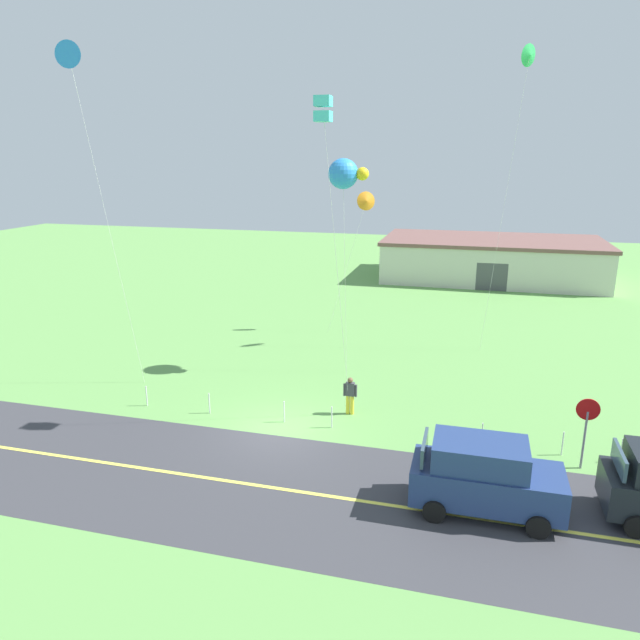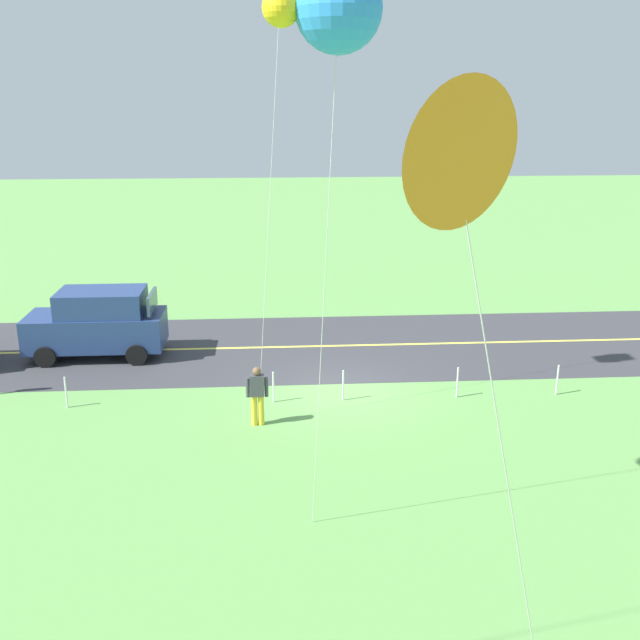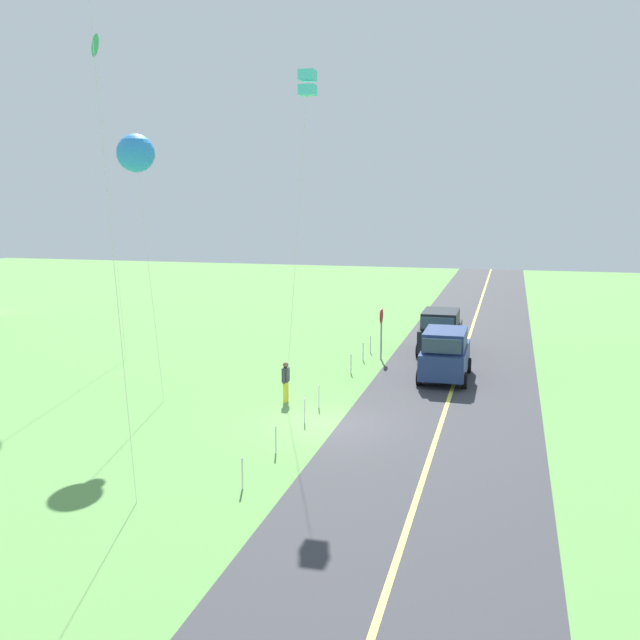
{
  "view_description": "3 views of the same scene",
  "coord_description": "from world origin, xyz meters",
  "px_view_note": "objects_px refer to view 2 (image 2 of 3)",
  "views": [
    {
      "loc": [
        6.89,
        -19.65,
        10.26
      ],
      "look_at": [
        0.9,
        2.78,
        3.77
      ],
      "focal_mm": 32.75,
      "sensor_mm": 36.0,
      "label": 1
    },
    {
      "loc": [
        1.89,
        19.59,
        8.17
      ],
      "look_at": [
        0.64,
        0.93,
        2.46
      ],
      "focal_mm": 40.76,
      "sensor_mm": 36.0,
      "label": 2
    },
    {
      "loc": [
        -23.83,
        -6.17,
        7.85
      ],
      "look_at": [
        0.74,
        0.34,
        3.6
      ],
      "focal_mm": 40.63,
      "sensor_mm": 36.0,
      "label": 3
    }
  ],
  "objects_px": {
    "car_suv_foreground": "(98,323)",
    "person_adult_near": "(257,394)",
    "kite_yellow_high": "(456,156)",
    "kite_blue_mid": "(334,8)"
  },
  "relations": [
    {
      "from": "kite_yellow_high",
      "to": "car_suv_foreground",
      "type": "bearing_deg",
      "value": -68.53
    },
    {
      "from": "person_adult_near",
      "to": "kite_blue_mid",
      "type": "height_order",
      "value": "kite_blue_mid"
    },
    {
      "from": "kite_blue_mid",
      "to": "kite_yellow_high",
      "type": "height_order",
      "value": "kite_blue_mid"
    },
    {
      "from": "car_suv_foreground",
      "to": "kite_yellow_high",
      "type": "bearing_deg",
      "value": 111.47
    },
    {
      "from": "kite_blue_mid",
      "to": "person_adult_near",
      "type": "bearing_deg",
      "value": -73.93
    },
    {
      "from": "car_suv_foreground",
      "to": "kite_blue_mid",
      "type": "xyz_separation_m",
      "value": [
        -6.79,
        10.9,
        8.37
      ]
    },
    {
      "from": "car_suv_foreground",
      "to": "person_adult_near",
      "type": "distance_m",
      "value": 7.76
    },
    {
      "from": "car_suv_foreground",
      "to": "person_adult_near",
      "type": "bearing_deg",
      "value": 132.93
    },
    {
      "from": "car_suv_foreground",
      "to": "kite_blue_mid",
      "type": "relative_size",
      "value": 0.43
    },
    {
      "from": "person_adult_near",
      "to": "kite_yellow_high",
      "type": "relative_size",
      "value": 0.19
    }
  ]
}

